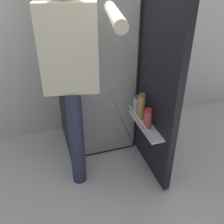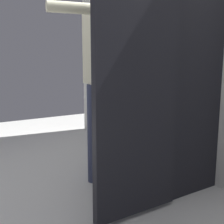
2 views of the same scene
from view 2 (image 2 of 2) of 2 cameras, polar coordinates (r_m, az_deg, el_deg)
The scene contains 4 objects.
ground_plane at distance 2.48m, azimuth 0.92°, elevation -15.79°, with size 6.87×6.87×0.00m, color silver.
kitchen_wall at distance 2.81m, azimuth 16.42°, elevation 14.26°, with size 4.40×0.10×2.61m, color silver.
refrigerator at distance 2.51m, azimuth 10.56°, elevation 5.23°, with size 0.74×1.22×1.76m.
person at distance 2.49m, azimuth -2.06°, elevation 9.82°, with size 0.57×0.79×1.77m.
Camera 2 is at (1.87, -1.22, 1.08)m, focal length 45.88 mm.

